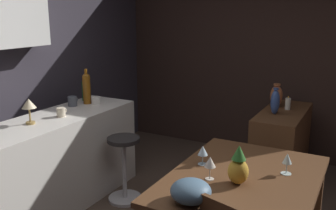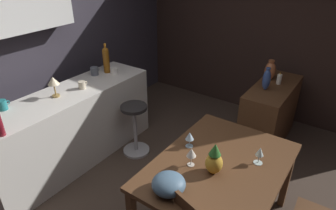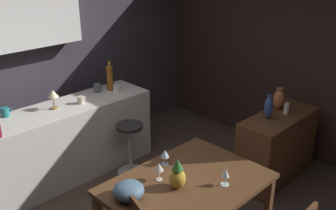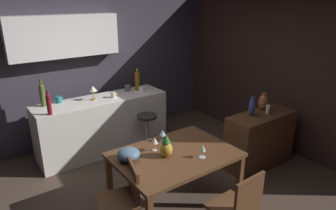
{
  "view_description": "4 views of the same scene",
  "coord_description": "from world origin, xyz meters",
  "px_view_note": "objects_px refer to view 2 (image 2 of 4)",
  "views": [
    {
      "loc": [
        -2.3,
        -1.11,
        1.87
      ],
      "look_at": [
        0.68,
        0.52,
        1.02
      ],
      "focal_mm": 40.16,
      "sensor_mm": 36.0,
      "label": 1
    },
    {
      "loc": [
        -1.74,
        -1.16,
        2.33
      ],
      "look_at": [
        0.4,
        0.34,
        0.93
      ],
      "focal_mm": 31.44,
      "sensor_mm": 36.0,
      "label": 2
    },
    {
      "loc": [
        -1.96,
        -2.25,
        2.59
      ],
      "look_at": [
        0.69,
        0.44,
        1.02
      ],
      "focal_mm": 40.54,
      "sensor_mm": 36.0,
      "label": 3
    },
    {
      "loc": [
        -1.76,
        -2.85,
        2.42
      ],
      "look_at": [
        0.65,
        0.51,
        0.94
      ],
      "focal_mm": 32.29,
      "sensor_mm": 36.0,
      "label": 4
    }
  ],
  "objects_px": {
    "dining_table": "(219,171)",
    "wine_glass_left": "(190,136)",
    "bar_stool": "(135,128)",
    "counter_lamp": "(53,82)",
    "pillar_candle_tall": "(279,79)",
    "wine_bottle_amber": "(106,59)",
    "fruit_bowl": "(169,184)",
    "cup_cream": "(82,85)",
    "vase_copper": "(270,71)",
    "wine_glass_center": "(191,153)",
    "cup_teal": "(2,105)",
    "cup_white": "(114,70)",
    "vase_ceramic_blue": "(267,79)",
    "cup_slate": "(95,71)",
    "wine_glass_right": "(260,152)",
    "wine_bottle_green": "(106,59)",
    "sideboard_cabinet": "(269,115)",
    "pineapple_centerpiece": "(214,160)"
  },
  "relations": [
    {
      "from": "cup_teal",
      "to": "wine_glass_right",
      "type": "bearing_deg",
      "value": -69.76
    },
    {
      "from": "wine_bottle_amber",
      "to": "sideboard_cabinet",
      "type": "bearing_deg",
      "value": -61.93
    },
    {
      "from": "vase_copper",
      "to": "wine_glass_center",
      "type": "bearing_deg",
      "value": -179.87
    },
    {
      "from": "fruit_bowl",
      "to": "counter_lamp",
      "type": "bearing_deg",
      "value": 79.41
    },
    {
      "from": "bar_stool",
      "to": "wine_bottle_amber",
      "type": "xyz_separation_m",
      "value": [
        0.19,
        0.59,
        0.72
      ]
    },
    {
      "from": "sideboard_cabinet",
      "to": "wine_glass_center",
      "type": "relative_size",
      "value": 6.65
    },
    {
      "from": "dining_table",
      "to": "pineapple_centerpiece",
      "type": "height_order",
      "value": "pineapple_centerpiece"
    },
    {
      "from": "sideboard_cabinet",
      "to": "pillar_candle_tall",
      "type": "distance_m",
      "value": 0.48
    },
    {
      "from": "dining_table",
      "to": "pillar_candle_tall",
      "type": "relative_size",
      "value": 8.91
    },
    {
      "from": "cup_cream",
      "to": "counter_lamp",
      "type": "relative_size",
      "value": 0.51
    },
    {
      "from": "bar_stool",
      "to": "fruit_bowl",
      "type": "bearing_deg",
      "value": -129.22
    },
    {
      "from": "fruit_bowl",
      "to": "cup_teal",
      "type": "xyz_separation_m",
      "value": [
        -0.16,
        1.9,
        0.14
      ]
    },
    {
      "from": "dining_table",
      "to": "counter_lamp",
      "type": "xyz_separation_m",
      "value": [
        -0.18,
        1.89,
        0.41
      ]
    },
    {
      "from": "fruit_bowl",
      "to": "cup_slate",
      "type": "xyz_separation_m",
      "value": [
        0.99,
        1.83,
        0.14
      ]
    },
    {
      "from": "counter_lamp",
      "to": "pillar_candle_tall",
      "type": "relative_size",
      "value": 1.5
    },
    {
      "from": "wine_glass_left",
      "to": "wine_bottle_amber",
      "type": "distance_m",
      "value": 1.72
    },
    {
      "from": "dining_table",
      "to": "vase_copper",
      "type": "xyz_separation_m",
      "value": [
        1.8,
        0.2,
        0.28
      ]
    },
    {
      "from": "sideboard_cabinet",
      "to": "pillar_candle_tall",
      "type": "xyz_separation_m",
      "value": [
        0.09,
        -0.02,
        0.47
      ]
    },
    {
      "from": "cup_white",
      "to": "wine_glass_center",
      "type": "bearing_deg",
      "value": -116.4
    },
    {
      "from": "wine_bottle_green",
      "to": "counter_lamp",
      "type": "distance_m",
      "value": 0.94
    },
    {
      "from": "fruit_bowl",
      "to": "pillar_candle_tall",
      "type": "distance_m",
      "value": 2.24
    },
    {
      "from": "vase_ceramic_blue",
      "to": "cup_slate",
      "type": "bearing_deg",
      "value": 117.65
    },
    {
      "from": "fruit_bowl",
      "to": "cup_cream",
      "type": "distance_m",
      "value": 1.76
    },
    {
      "from": "dining_table",
      "to": "wine_glass_left",
      "type": "relative_size",
      "value": 9.1
    },
    {
      "from": "sideboard_cabinet",
      "to": "wine_bottle_green",
      "type": "distance_m",
      "value": 2.26
    },
    {
      "from": "wine_glass_left",
      "to": "wine_glass_right",
      "type": "distance_m",
      "value": 0.61
    },
    {
      "from": "fruit_bowl",
      "to": "wine_bottle_amber",
      "type": "height_order",
      "value": "wine_bottle_amber"
    },
    {
      "from": "wine_glass_right",
      "to": "pillar_candle_tall",
      "type": "bearing_deg",
      "value": 11.26
    },
    {
      "from": "cup_teal",
      "to": "counter_lamp",
      "type": "xyz_separation_m",
      "value": [
        0.48,
        -0.18,
        0.12
      ]
    },
    {
      "from": "dining_table",
      "to": "wine_bottle_green",
      "type": "bearing_deg",
      "value": 70.12
    },
    {
      "from": "cup_white",
      "to": "vase_ceramic_blue",
      "type": "distance_m",
      "value": 1.89
    },
    {
      "from": "wine_bottle_green",
      "to": "cup_cream",
      "type": "height_order",
      "value": "wine_bottle_green"
    },
    {
      "from": "bar_stool",
      "to": "counter_lamp",
      "type": "bearing_deg",
      "value": 140.13
    },
    {
      "from": "wine_glass_center",
      "to": "wine_bottle_green",
      "type": "xyz_separation_m",
      "value": [
        0.89,
        1.86,
        0.16
      ]
    },
    {
      "from": "dining_table",
      "to": "wine_glass_center",
      "type": "height_order",
      "value": "wine_glass_center"
    },
    {
      "from": "cup_slate",
      "to": "cup_white",
      "type": "distance_m",
      "value": 0.24
    },
    {
      "from": "counter_lamp",
      "to": "pillar_candle_tall",
      "type": "height_order",
      "value": "counter_lamp"
    },
    {
      "from": "cup_white",
      "to": "vase_copper",
      "type": "relative_size",
      "value": 0.49
    },
    {
      "from": "cup_slate",
      "to": "wine_glass_center",
      "type": "bearing_deg",
      "value": -109.4
    },
    {
      "from": "pineapple_centerpiece",
      "to": "cup_white",
      "type": "xyz_separation_m",
      "value": [
        0.79,
        1.84,
        0.08
      ]
    },
    {
      "from": "wine_glass_left",
      "to": "vase_copper",
      "type": "bearing_deg",
      "value": -4.67
    },
    {
      "from": "wine_bottle_green",
      "to": "dining_table",
      "type": "bearing_deg",
      "value": -109.88
    },
    {
      "from": "pineapple_centerpiece",
      "to": "vase_copper",
      "type": "relative_size",
      "value": 1.04
    },
    {
      "from": "wine_glass_left",
      "to": "wine_bottle_amber",
      "type": "height_order",
      "value": "wine_bottle_amber"
    },
    {
      "from": "wine_bottle_amber",
      "to": "cup_white",
      "type": "distance_m",
      "value": 0.17
    },
    {
      "from": "cup_slate",
      "to": "cup_white",
      "type": "height_order",
      "value": "cup_slate"
    },
    {
      "from": "bar_stool",
      "to": "counter_lamp",
      "type": "distance_m",
      "value": 1.1
    },
    {
      "from": "wine_glass_right",
      "to": "fruit_bowl",
      "type": "relative_size",
      "value": 0.62
    },
    {
      "from": "vase_copper",
      "to": "cup_teal",
      "type": "bearing_deg",
      "value": 142.77
    },
    {
      "from": "counter_lamp",
      "to": "pillar_candle_tall",
      "type": "xyz_separation_m",
      "value": [
        1.91,
        -1.83,
        -0.19
      ]
    }
  ]
}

